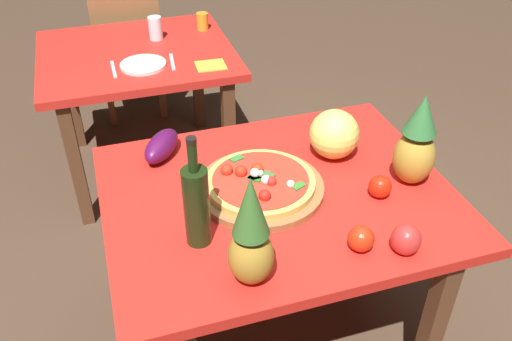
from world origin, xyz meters
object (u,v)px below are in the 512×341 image
object	(u,v)px
dining_chair	(128,46)
fork_utensil	(114,69)
display_table	(278,212)
napkin_folded	(211,65)
melon	(334,134)
pineapple_left	(416,145)
tomato_by_bottle	(380,187)
pineapple_right	(251,237)
bell_pepper	(406,240)
knife_utensil	(172,62)
pizza	(260,181)
tomato_at_corner	(361,239)
drinking_glass_juice	(202,21)
drinking_glass_water	(155,28)
dinner_plate	(143,65)
eggplant	(162,146)
background_table	(138,70)
wine_bottle	(196,204)

from	to	relation	value
dining_chair	fork_utensil	distance (m)	0.89
display_table	napkin_folded	size ratio (longest dim) A/B	8.23
napkin_folded	melon	bearing A→B (deg)	-74.16
pineapple_left	tomato_by_bottle	bearing A→B (deg)	-162.44
display_table	pineapple_right	xyz separation A→B (m)	(-0.20, -0.34, 0.24)
pineapple_left	bell_pepper	xyz separation A→B (m)	(-0.19, -0.30, -0.10)
fork_utensil	knife_utensil	size ratio (longest dim) A/B	1.00
pineapple_left	melon	size ratio (longest dim) A/B	1.82
pizza	tomato_at_corner	bearing A→B (deg)	-60.72
display_table	fork_utensil	distance (m)	1.20
pineapple_right	knife_utensil	size ratio (longest dim) A/B	1.93
pineapple_left	tomato_at_corner	size ratio (longest dim) A/B	4.16
drinking_glass_juice	fork_utensil	world-z (taller)	drinking_glass_juice
dining_chair	display_table	bearing A→B (deg)	98.13
pineapple_right	knife_utensil	xyz separation A→B (m)	(0.05, 1.46, -0.15)
drinking_glass_water	dinner_plate	world-z (taller)	drinking_glass_water
tomato_by_bottle	dinner_plate	world-z (taller)	tomato_by_bottle
display_table	dining_chair	world-z (taller)	dining_chair
eggplant	tomato_at_corner	bearing A→B (deg)	-54.09
display_table	pineapple_left	bearing A→B (deg)	-9.28
melon	fork_utensil	xyz separation A→B (m)	(-0.70, 0.97, -0.09)
dining_chair	napkin_folded	distance (m)	1.02
background_table	napkin_folded	world-z (taller)	napkin_folded
background_table	napkin_folded	size ratio (longest dim) A/B	6.91
pineapple_right	pineapple_left	bearing A→B (deg)	22.55
background_table	melon	bearing A→B (deg)	-63.84
knife_utensil	melon	bearing A→B (deg)	-61.17
fork_utensil	pineapple_left	bearing A→B (deg)	-53.15
bell_pepper	tomato_at_corner	size ratio (longest dim) A/B	1.22
dining_chair	eggplant	world-z (taller)	dining_chair
tomato_at_corner	napkin_folded	distance (m)	1.36
bell_pepper	drinking_glass_juice	world-z (taller)	bell_pepper
wine_bottle	melon	xyz separation A→B (m)	(0.56, 0.30, -0.05)
background_table	pizza	size ratio (longest dim) A/B	2.65
display_table	tomato_at_corner	xyz separation A→B (m)	(0.14, -0.33, 0.13)
napkin_folded	eggplant	bearing A→B (deg)	-116.51
drinking_glass_water	napkin_folded	distance (m)	0.46
dining_chair	dinner_plate	bearing A→B (deg)	89.87
pizza	pineapple_left	bearing A→B (deg)	-10.91
wine_bottle	napkin_folded	xyz separation A→B (m)	(0.32, 1.17, -0.14)
background_table	dining_chair	world-z (taller)	dining_chair
pineapple_right	eggplant	xyz separation A→B (m)	(-0.13, 0.67, -0.11)
display_table	wine_bottle	xyz separation A→B (m)	(-0.30, -0.15, 0.23)
eggplant	napkin_folded	xyz separation A→B (m)	(0.35, 0.70, -0.04)
background_table	fork_utensil	xyz separation A→B (m)	(-0.13, -0.19, 0.11)
tomato_by_bottle	bell_pepper	bearing A→B (deg)	-101.48
melon	tomato_by_bottle	size ratio (longest dim) A/B	2.36
wine_bottle	drinking_glass_water	size ratio (longest dim) A/B	3.06
pizza	tomato_by_bottle	xyz separation A→B (m)	(0.37, -0.14, -0.00)
napkin_folded	fork_utensil	bearing A→B (deg)	168.18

